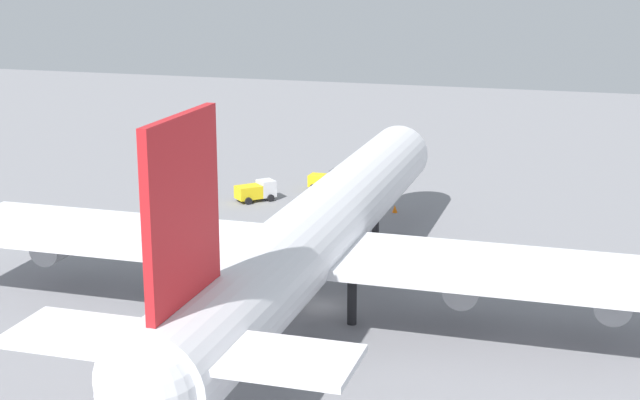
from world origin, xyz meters
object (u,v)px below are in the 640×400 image
Objects in this scene: pushback_tractor at (256,191)px; safety_cone_nose at (395,209)px; cargo_airplane at (319,232)px; catering_truck at (327,180)px.

safety_cone_nose is at bearing -91.53° from pushback_tractor.
pushback_tractor is at bearing 88.47° from safety_cone_nose.
catering_truck is at bearing 15.22° from cargo_airplane.
cargo_airplane reaches higher than safety_cone_nose.
cargo_airplane reaches higher than pushback_tractor.
cargo_airplane is at bearing -151.32° from pushback_tractor.
cargo_airplane is 28.83m from safety_cone_nose.
pushback_tractor is 5.48× the size of safety_cone_nose.
cargo_airplane reaches higher than catering_truck.
pushback_tractor is at bearing 138.10° from catering_truck.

